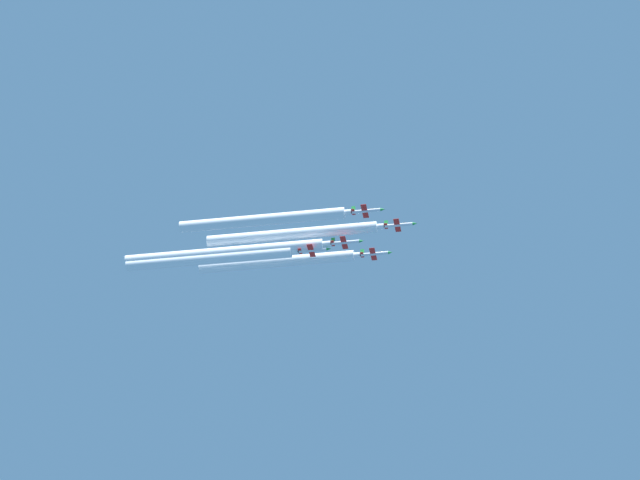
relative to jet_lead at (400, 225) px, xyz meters
The scene contains 10 objects.
jet_lead is the anchor object (origin of this frame).
jet_left_wingman 15.55m from the jet_lead, 143.31° to the right, with size 7.39×10.77×2.59m.
jet_right_wingman 15.57m from the jet_lead, 33.99° to the right, with size 7.39×10.77×2.59m.
jet_slot 17.53m from the jet_lead, 90.19° to the right, with size 7.39×10.77×2.59m.
jet_high_trail 28.08m from the jet_lead, 90.55° to the right, with size 7.39×10.77×2.59m.
smoke_trail_lead 33.19m from the jet_lead, 90.00° to the right, with size 3.48×56.49×3.48m.
smoke_trail_left_wingman 42.39m from the jet_lead, 106.97° to the right, with size 3.48×52.68×3.48m.
smoke_trail_right_wingman 42.40m from the jet_lead, 72.44° to the right, with size 3.48×53.61×3.48m.
smoke_trail_slot 55.08m from the jet_lead, 90.06° to the right, with size 3.48×66.09×3.48m.
smoke_trail_high_trail 60.29m from the jet_lead, 90.25° to the right, with size 3.48×55.35×3.48m.
Camera 1 is at (370.23, 42.32, 2.17)m, focal length 79.68 mm.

